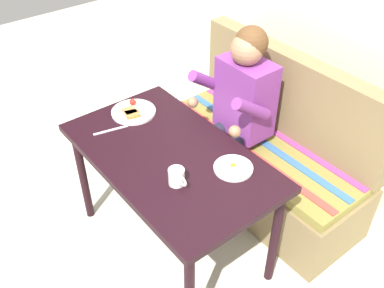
{
  "coord_description": "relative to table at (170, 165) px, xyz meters",
  "views": [
    {
      "loc": [
        1.48,
        -1.01,
        2.21
      ],
      "look_at": [
        0.0,
        0.15,
        0.72
      ],
      "focal_mm": 41.39,
      "sensor_mm": 36.0,
      "label": 1
    }
  ],
  "objects": [
    {
      "name": "coffee_mug",
      "position": [
        0.21,
        -0.11,
        0.13
      ],
      "size": [
        0.12,
        0.08,
        0.09
      ],
      "color": "white",
      "rests_on": "table"
    },
    {
      "name": "ground_plane",
      "position": [
        0.0,
        0.0,
        -0.65
      ],
      "size": [
        8.0,
        8.0,
        0.0
      ],
      "primitive_type": "plane",
      "color": "beige"
    },
    {
      "name": "table",
      "position": [
        0.0,
        0.0,
        0.0
      ],
      "size": [
        1.2,
        0.7,
        0.73
      ],
      "color": "black",
      "rests_on": "ground"
    },
    {
      "name": "knife",
      "position": [
        -0.37,
        -0.14,
        0.08
      ],
      "size": [
        0.06,
        0.2,
        0.0
      ],
      "primitive_type": "cube",
      "rotation": [
        0.0,
        0.0,
        -0.23
      ],
      "color": "silver",
      "rests_on": "table"
    },
    {
      "name": "couch",
      "position": [
        0.0,
        0.76,
        -0.32
      ],
      "size": [
        1.44,
        0.56,
        1.0
      ],
      "color": "olive",
      "rests_on": "ground"
    },
    {
      "name": "plate_breakfast",
      "position": [
        -0.43,
        0.05,
        0.09
      ],
      "size": [
        0.26,
        0.26,
        0.05
      ],
      "color": "white",
      "rests_on": "table"
    },
    {
      "name": "plate_eggs",
      "position": [
        0.3,
        0.18,
        0.09
      ],
      "size": [
        0.2,
        0.2,
        0.04
      ],
      "color": "white",
      "rests_on": "table"
    },
    {
      "name": "person",
      "position": [
        -0.12,
        0.59,
        0.09
      ],
      "size": [
        0.45,
        0.61,
        1.21
      ],
      "color": "#763181",
      "rests_on": "ground"
    }
  ]
}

